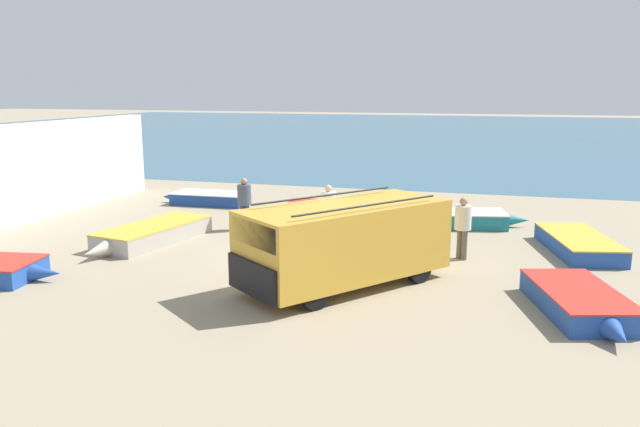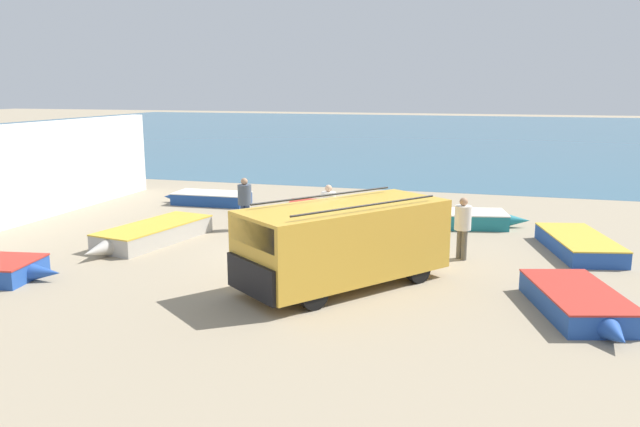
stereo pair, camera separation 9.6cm
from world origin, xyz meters
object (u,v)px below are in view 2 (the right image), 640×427
Objects in this scene: fishing_rowboat_1 at (453,219)px; fisherman_1 at (463,223)px; parked_van at (344,241)px; fishing_rowboat_6 at (327,209)px; fishing_rowboat_5 at (579,302)px; fisherman_0 at (245,199)px; fishing_rowboat_0 at (209,198)px; fishing_rowboat_3 at (577,243)px; fisherman_2 at (328,207)px; fishing_rowboat_2 at (152,234)px.

fishing_rowboat_1 is 4.43m from fisherman_1.
parked_van reaches higher than fisherman_1.
fishing_rowboat_1 is at bearing 163.39° from fishing_rowboat_6.
fishing_rowboat_5 is at bearing 75.31° from fisherman_1.
fisherman_1 is at bearing 83.79° from fisherman_0.
fisherman_1 is at bearing 150.05° from fishing_rowboat_0.
fishing_rowboat_3 is at bearing 150.71° from fishing_rowboat_6.
fishing_rowboat_1 is 2.74× the size of fisherman_2.
fishing_rowboat_2 reaches higher than fishing_rowboat_0.
fishing_rowboat_6 is 3.79m from fisherman_0.
fishing_rowboat_6 is 2.14× the size of fisherman_0.
fishing_rowboat_2 is 7.02m from fishing_rowboat_6.
fishing_rowboat_5 is at bearing 86.86° from fishing_rowboat_2.
fisherman_2 is (-1.66, 4.62, -0.08)m from parked_van.
fishing_rowboat_3 is 1.19× the size of fishing_rowboat_6.
fishing_rowboat_6 is 7.30m from fisherman_1.
fishing_rowboat_2 is 5.72m from fisherman_2.
fishing_rowboat_2 is at bearing 88.50° from fishing_rowboat_3.
fishing_rowboat_5 is (13.54, -9.60, 0.01)m from fishing_rowboat_0.
fishing_rowboat_3 is 5.66m from fishing_rowboat_5.
parked_van is 3.06× the size of fisherman_1.
fishing_rowboat_5 is 2.20× the size of fisherman_1.
fishing_rowboat_2 is at bearing -32.87° from fisherman_0.
fisherman_1 is at bearing 127.72° from fishing_rowboat_6.
fishing_rowboat_1 is 4.58m from fishing_rowboat_3.
fishing_rowboat_1 reaches higher than fishing_rowboat_6.
fisherman_0 is at bearing 128.05° from fishing_rowboat_0.
fisherman_1 is 1.01× the size of fisherman_2.
fishing_rowboat_6 is at bearing -124.23° from parked_van.
fishing_rowboat_0 is at bearing -141.17° from fishing_rowboat_5.
fishing_rowboat_5 is 11.87m from fishing_rowboat_6.
parked_van reaches higher than fishing_rowboat_6.
fishing_rowboat_5 is 2.19× the size of fisherman_0.
parked_van is 3.10× the size of fisherman_2.
fishing_rowboat_3 is 9.19m from fishing_rowboat_6.
fisherman_0 reaches higher than fishing_rowboat_5.
fishing_rowboat_0 is 0.98× the size of fishing_rowboat_6.
fishing_rowboat_3 is at bearing 112.04° from fishing_rowboat_2.
fisherman_2 is (-7.08, 5.11, 0.80)m from fishing_rowboat_5.
fisherman_2 reaches higher than fishing_rowboat_3.
fishing_rowboat_6 is at bearing 58.00° from fishing_rowboat_3.
fisherman_0 is (-10.21, 5.59, 0.82)m from fishing_rowboat_5.
fishing_rowboat_6 is 2.15× the size of fisherman_1.
fisherman_2 is (-4.33, 1.33, -0.01)m from fisherman_1.
fishing_rowboat_3 is at bearing 97.65° from fisherman_0.
fisherman_2 reaches higher than fishing_rowboat_5.
parked_van is 1.13× the size of fishing_rowboat_1.
parked_van reaches higher than fisherman_0.
fisherman_2 is at bearing -141.66° from fishing_rowboat_5.
fisherman_2 is at bearing -67.79° from fisherman_1.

